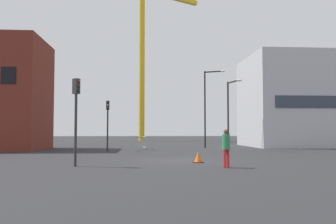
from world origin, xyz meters
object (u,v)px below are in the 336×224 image
at_px(traffic_light_near, 76,107).
at_px(traffic_light_median, 108,117).
at_px(construction_crane, 144,39).
at_px(streetlamp_tall, 208,102).
at_px(traffic_cone_by_barrier, 198,158).
at_px(pedestrian_walking, 226,145).
at_px(streetlamp_short, 230,108).

distance_m(traffic_light_near, traffic_light_median, 11.43).
bearing_deg(construction_crane, traffic_light_near, -94.43).
distance_m(streetlamp_tall, traffic_cone_by_barrier, 15.36).
distance_m(streetlamp_tall, traffic_light_near, 18.50).
bearing_deg(traffic_light_median, streetlamp_tall, 28.35).
bearing_deg(pedestrian_walking, streetlamp_short, 75.43).
bearing_deg(traffic_cone_by_barrier, streetlamp_short, 67.74).
bearing_deg(traffic_cone_by_barrier, construction_crane, 94.23).
relative_size(streetlamp_short, traffic_light_median, 1.42).
xyz_separation_m(streetlamp_tall, traffic_light_near, (-8.97, -16.11, -1.56)).
bearing_deg(streetlamp_tall, pedestrian_walking, -97.59).
xyz_separation_m(streetlamp_tall, traffic_cone_by_barrier, (-3.12, -14.50, -3.99)).
height_order(traffic_light_near, traffic_light_median, traffic_light_near).
bearing_deg(streetlamp_short, pedestrian_walking, -104.57).
bearing_deg(traffic_cone_by_barrier, streetlamp_tall, 77.84).
distance_m(construction_crane, traffic_light_near, 41.67).
xyz_separation_m(construction_crane, traffic_light_median, (-2.76, -27.93, -13.40)).
distance_m(construction_crane, pedestrian_walking, 43.19).
xyz_separation_m(construction_crane, pedestrian_walking, (3.64, -40.32, -15.06)).
height_order(construction_crane, streetlamp_tall, construction_crane).
bearing_deg(streetlamp_short, traffic_light_near, -130.38).
bearing_deg(traffic_light_near, streetlamp_tall, 60.90).
height_order(streetlamp_short, traffic_light_median, streetlamp_short).
relative_size(traffic_light_near, pedestrian_walking, 2.37).
relative_size(construction_crane, streetlamp_tall, 3.43).
bearing_deg(construction_crane, streetlamp_short, -75.88).
height_order(construction_crane, traffic_cone_by_barrier, construction_crane).
bearing_deg(traffic_light_near, traffic_cone_by_barrier, 15.39).
xyz_separation_m(traffic_light_median, pedestrian_walking, (6.40, -12.39, -1.66)).
distance_m(construction_crane, streetlamp_tall, 26.73).
distance_m(streetlamp_short, traffic_cone_by_barrier, 11.42).
bearing_deg(construction_crane, pedestrian_walking, -84.84).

